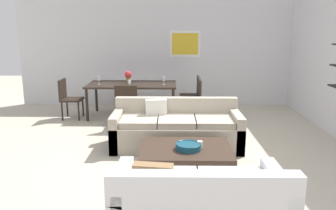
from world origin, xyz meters
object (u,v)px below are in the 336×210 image
(sofa_beige, at_px, (176,130))
(dining_chair_right_near, at_px, (195,96))
(dining_chair_foot, at_px, (127,103))
(dining_table, at_px, (132,86))
(decorative_bowl, at_px, (189,146))
(dining_chair_left_near, at_px, (68,96))
(centerpiece_vase, at_px, (128,76))
(coffee_table, at_px, (185,161))
(wine_glass_right_near, at_px, (164,79))
(wine_glass_foot, at_px, (130,82))
(loveseat_white, at_px, (199,205))
(wine_glass_left_near, at_px, (99,79))
(dining_chair_right_far, at_px, (193,93))
(candle_jar, at_px, (200,144))

(sofa_beige, xyz_separation_m, dining_chair_right_near, (0.42, 1.78, 0.21))
(sofa_beige, xyz_separation_m, dining_chair_foot, (-0.97, 1.09, 0.21))
(dining_table, distance_m, dining_chair_right_near, 1.42)
(decorative_bowl, distance_m, dining_chair_left_near, 3.89)
(centerpiece_vase, bearing_deg, coffee_table, -69.67)
(sofa_beige, bearing_deg, coffee_table, -84.30)
(sofa_beige, height_order, dining_table, sofa_beige)
(dining_chair_foot, bearing_deg, coffee_table, -63.80)
(dining_chair_foot, xyz_separation_m, wine_glass_right_near, (0.72, 0.79, 0.37))
(dining_chair_left_near, xyz_separation_m, wine_glass_foot, (1.39, -0.22, 0.35))
(loveseat_white, bearing_deg, wine_glass_left_near, 113.29)
(dining_chair_foot, height_order, wine_glass_foot, wine_glass_foot)
(loveseat_white, bearing_deg, decorative_bowl, 91.89)
(decorative_bowl, relative_size, dining_table, 0.17)
(sofa_beige, distance_m, loveseat_white, 2.49)
(wine_glass_right_near, bearing_deg, dining_table, 169.94)
(coffee_table, xyz_separation_m, dining_chair_right_near, (0.31, 2.89, 0.31))
(decorative_bowl, bearing_deg, dining_table, 109.32)
(sofa_beige, relative_size, dining_chair_foot, 2.42)
(coffee_table, bearing_deg, dining_chair_right_far, 84.76)
(wine_glass_foot, bearing_deg, centerpiece_vase, 100.17)
(wine_glass_right_near, distance_m, centerpiece_vase, 0.83)
(dining_chair_right_far, bearing_deg, coffee_table, -95.24)
(centerpiece_vase, bearing_deg, dining_chair_left_near, -168.12)
(loveseat_white, bearing_deg, wine_glass_right_near, 95.82)
(loveseat_white, relative_size, coffee_table, 1.34)
(decorative_bowl, xyz_separation_m, dining_table, (-1.12, 3.20, 0.26))
(centerpiece_vase, bearing_deg, sofa_beige, -62.68)
(wine_glass_left_near, bearing_deg, dining_chair_foot, -47.88)
(decorative_bowl, distance_m, candle_jar, 0.18)
(dining_chair_right_near, bearing_deg, centerpiece_vase, 169.52)
(dining_chair_right_far, distance_m, dining_chair_foot, 1.81)
(dining_chair_right_near, height_order, wine_glass_left_near, wine_glass_left_near)
(decorative_bowl, distance_m, dining_table, 3.40)
(candle_jar, xyz_separation_m, wine_glass_right_near, (-0.56, 2.99, 0.45))
(coffee_table, height_order, wine_glass_foot, wine_glass_foot)
(coffee_table, bearing_deg, wine_glass_left_near, 121.02)
(loveseat_white, relative_size, dining_chair_foot, 1.88)
(centerpiece_vase, bearing_deg, dining_chair_foot, -84.72)
(centerpiece_vase, bearing_deg, wine_glass_right_near, -11.89)
(sofa_beige, xyz_separation_m, loveseat_white, (0.19, -2.49, 0.00))
(coffee_table, xyz_separation_m, dining_chair_foot, (-1.08, 2.20, 0.31))
(sofa_beige, height_order, wine_glass_right_near, wine_glass_right_near)
(loveseat_white, distance_m, wine_glass_right_near, 4.43)
(dining_table, bearing_deg, dining_chair_left_near, -170.56)
(dining_table, height_order, wine_glass_left_near, wine_glass_left_near)
(sofa_beige, xyz_separation_m, dining_chair_left_near, (-2.37, 1.78, 0.21))
(wine_glass_foot, height_order, centerpiece_vase, centerpiece_vase)
(dining_chair_right_near, bearing_deg, coffee_table, -96.08)
(wine_glass_foot, bearing_deg, candle_jar, -64.35)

